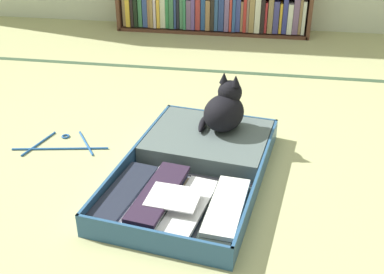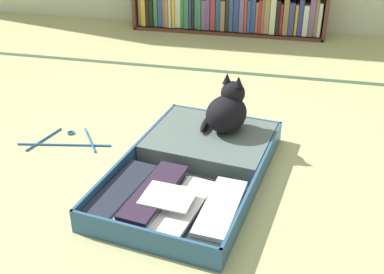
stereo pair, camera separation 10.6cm
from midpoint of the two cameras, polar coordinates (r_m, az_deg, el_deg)
ground_plane at (r=2.07m, az=-0.20°, el=-5.00°), size 10.00×10.00×0.00m
tatami_border at (r=3.22m, az=5.13°, el=7.86°), size 4.80×0.05×0.00m
open_suitcase at (r=2.08m, az=1.96°, el=-3.35°), size 0.71×1.04×0.10m
black_cat at (r=2.21m, az=5.72°, el=3.20°), size 0.25×0.27×0.27m
clothes_hanger at (r=2.41m, az=-13.73°, el=-0.46°), size 0.46×0.27×0.01m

